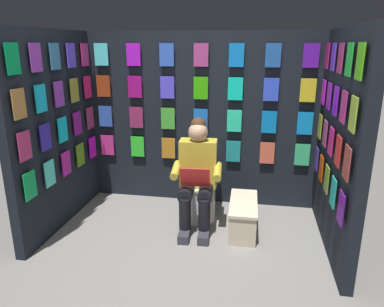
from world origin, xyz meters
name	(u,v)px	position (x,y,z in m)	size (l,w,h in m)	color
ground_plane	(171,277)	(0.00, 0.00, 0.00)	(30.00, 30.00, 0.00)	gray
display_wall_back	(202,120)	(0.00, -1.70, 1.05)	(2.88, 0.14, 2.08)	black
display_wall_left	(340,143)	(-1.44, -0.83, 1.05)	(0.14, 1.65, 2.08)	black
display_wall_right	(56,131)	(1.44, -0.83, 1.05)	(0.14, 1.65, 2.08)	black
toilet	(199,190)	(-0.05, -1.21, 0.33)	(0.42, 0.57, 0.77)	white
person_reading	(197,174)	(-0.07, -0.98, 0.60)	(0.54, 0.70, 1.19)	gold
comic_longbox_near	(243,216)	(-0.57, -0.94, 0.17)	(0.30, 0.72, 0.34)	beige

